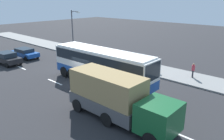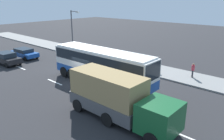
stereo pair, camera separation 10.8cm
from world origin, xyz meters
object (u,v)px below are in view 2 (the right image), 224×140
Objects in this scene: coach_bus at (102,63)px; car_black_sedan at (6,58)px; car_blue_saloon at (24,53)px; street_lamp at (73,29)px; cargo_truck at (117,97)px; pedestrian_near_curb at (155,62)px; pedestrian_at_crossing at (193,69)px.

coach_bus reaches higher than car_black_sedan.
car_black_sedan is 3.35m from car_blue_saloon.
street_lamp is at bearing 68.06° from car_black_sedan.
coach_bus is 1.40× the size of cargo_truck.
pedestrian_near_curb is (-3.58, 10.81, -0.57)m from cargo_truck.
pedestrian_near_curb is at bearing 72.96° from coach_bus.
car_black_sedan is at bearing -106.61° from street_lamp.
cargo_truck reaches higher than car_blue_saloon.
street_lamp is (3.96, 5.71, 3.10)m from car_blue_saloon.
car_black_sedan is at bearing -70.80° from car_blue_saloon.
cargo_truck is 21.00m from car_blue_saloon.
cargo_truck is at bearing -60.85° from pedestrian_near_curb.
street_lamp is at bearing 159.31° from pedestrian_at_crossing.
pedestrian_near_curb is 13.42m from street_lamp.
cargo_truck is at bearing -7.74° from car_black_sedan.
pedestrian_near_curb is at bearing 108.15° from cargo_truck.
cargo_truck is at bearing -119.60° from pedestrian_at_crossing.
car_black_sedan is 2.61× the size of pedestrian_near_curb.
cargo_truck is 11.40m from pedestrian_near_curb.
car_blue_saloon is (-15.11, -0.25, -1.37)m from coach_bus.
pedestrian_near_curb is (1.92, 6.68, -1.00)m from coach_bus.
car_black_sedan is 2.81× the size of pedestrian_at_crossing.
coach_bus is 7.03m from pedestrian_near_curb.
car_blue_saloon is 22.48m from pedestrian_at_crossing.
coach_bus is 7.40× the size of pedestrian_at_crossing.
pedestrian_near_curb is at bearing 27.17° from car_black_sedan.
street_lamp reaches higher than coach_bus.
car_blue_saloon is at bearing 172.82° from pedestrian_at_crossing.
pedestrian_at_crossing is at bearing 22.83° from car_black_sedan.
pedestrian_near_curb is at bearing 17.73° from car_blue_saloon.
pedestrian_near_curb reaches higher than pedestrian_at_crossing.
coach_bus is at bearing -3.48° from car_blue_saloon.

